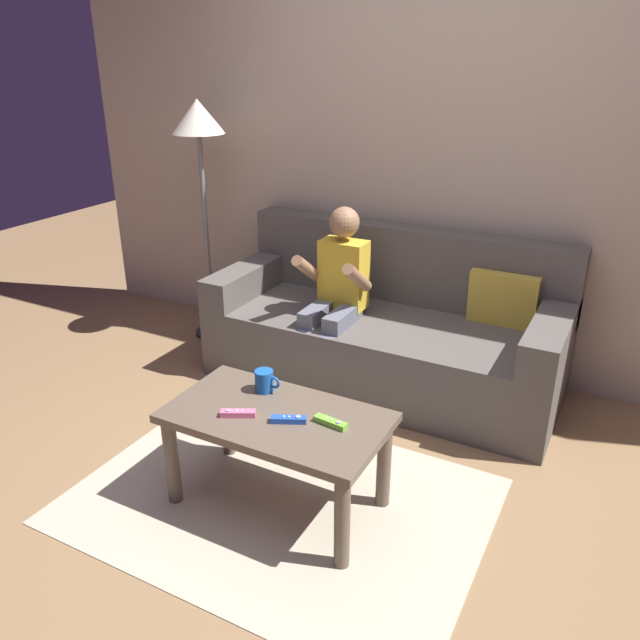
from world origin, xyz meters
name	(u,v)px	position (x,y,z in m)	size (l,w,h in m)	color
ground_plane	(306,511)	(0.00, 0.00, 0.00)	(10.12, 10.12, 0.00)	olive
wall_back	(447,155)	(0.00, 1.63, 1.25)	(5.06, 0.05, 2.50)	#B2A38E
couch	(388,332)	(-0.15, 1.24, 0.30)	(1.96, 0.80, 0.85)	#56514C
person_seated_on_couch	(336,291)	(-0.39, 1.05, 0.57)	(0.36, 0.44, 1.02)	slate
coffee_table	(276,431)	(-0.13, 0.00, 0.36)	(0.89, 0.50, 0.44)	brown
area_rug	(279,501)	(-0.13, 0.00, 0.00)	(1.71, 1.23, 0.01)	#BCB299
game_remote_blue_near_edge	(289,419)	(-0.06, -0.03, 0.45)	(0.14, 0.09, 0.03)	blue
game_remote_pink_center	(238,413)	(-0.26, -0.08, 0.45)	(0.14, 0.10, 0.03)	pink
game_remote_lime_far_corner	(331,422)	(0.10, 0.03, 0.45)	(0.14, 0.05, 0.03)	#72C638
coffee_mug	(265,381)	(-0.27, 0.14, 0.48)	(0.12, 0.08, 0.10)	#1959B2
floor_lamp	(199,135)	(-1.44, 1.29, 1.31)	(0.32, 0.32, 1.52)	black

